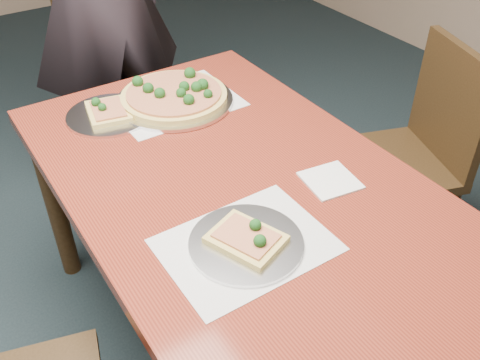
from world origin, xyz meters
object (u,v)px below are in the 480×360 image
chair_far (116,87)px  pizza_pan (175,96)px  slice_plate_near (247,241)px  slice_plate_far (108,113)px  chair_right (414,148)px  dining_table (240,205)px

chair_far → pizza_pan: chair_far is taller
chair_far → slice_plate_near: 1.41m
pizza_pan → slice_plate_far: 0.23m
chair_right → pizza_pan: (-0.78, 0.44, 0.26)m
slice_plate_near → pizza_pan: bearing=75.7°
dining_table → slice_plate_far: 0.57m
chair_far → pizza_pan: bearing=-73.2°
chair_far → chair_right: size_ratio=1.00×
chair_far → chair_right: same height
dining_table → slice_plate_far: bearing=108.2°
chair_far → slice_plate_far: bearing=-93.5°
pizza_pan → slice_plate_far: (-0.23, 0.04, -0.01)m
chair_right → chair_far: bearing=-125.8°
chair_far → slice_plate_far: size_ratio=3.25×
dining_table → slice_plate_far: (-0.17, 0.53, 0.10)m
pizza_pan → slice_plate_near: bearing=-104.3°
slice_plate_near → slice_plate_far: size_ratio=1.00×
slice_plate_near → chair_right: bearing=16.3°
pizza_pan → slice_plate_far: bearing=170.6°
slice_plate_near → chair_far: bearing=81.7°
slice_plate_near → dining_table: bearing=60.3°
dining_table → chair_far: 1.15m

